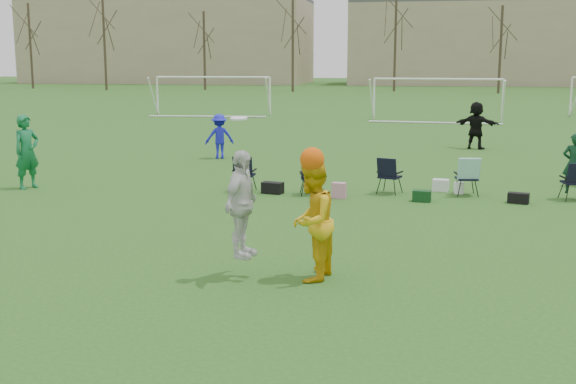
% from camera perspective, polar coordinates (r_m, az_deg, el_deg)
% --- Properties ---
extents(ground, '(260.00, 260.00, 0.00)m').
position_cam_1_polar(ground, '(11.77, -5.62, -6.91)').
color(ground, '#26561B').
rests_on(ground, ground).
extents(fielder_green_near, '(0.76, 0.88, 2.03)m').
position_cam_1_polar(fielder_green_near, '(20.99, -19.93, 3.00)').
color(fielder_green_near, '#126A3A').
rests_on(fielder_green_near, ground).
extents(fielder_blue, '(1.18, 0.96, 1.59)m').
position_cam_1_polar(fielder_blue, '(25.96, -5.44, 4.40)').
color(fielder_blue, '#1A1CCA').
rests_on(fielder_blue, ground).
extents(fielder_black, '(1.82, 1.14, 1.87)m').
position_cam_1_polar(fielder_black, '(29.62, 14.64, 5.13)').
color(fielder_black, black).
rests_on(fielder_black, ground).
extents(center_contest, '(1.85, 1.21, 2.62)m').
position_cam_1_polar(center_contest, '(11.48, -0.09, -1.71)').
color(center_contest, silver).
rests_on(center_contest, ground).
extents(sideline_setup, '(9.12, 1.90, 1.68)m').
position_cam_1_polar(sideline_setup, '(19.06, 10.33, 1.24)').
color(sideline_setup, '#0E361F').
rests_on(sideline_setup, ground).
extents(goal_left, '(7.39, 0.76, 2.46)m').
position_cam_1_polar(goal_left, '(46.71, -5.94, 8.43)').
color(goal_left, white).
rests_on(goal_left, ground).
extents(goal_mid, '(7.40, 0.63, 2.46)m').
position_cam_1_polar(goal_mid, '(42.82, 11.73, 8.10)').
color(goal_mid, white).
rests_on(goal_mid, ground).
extents(tree_line, '(110.28, 3.28, 11.40)m').
position_cam_1_polar(tree_line, '(80.70, 8.59, 11.44)').
color(tree_line, '#382B21').
rests_on(tree_line, ground).
extents(building_row, '(126.00, 16.00, 13.00)m').
position_cam_1_polar(building_row, '(106.87, 12.67, 11.51)').
color(building_row, tan).
rests_on(building_row, ground).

